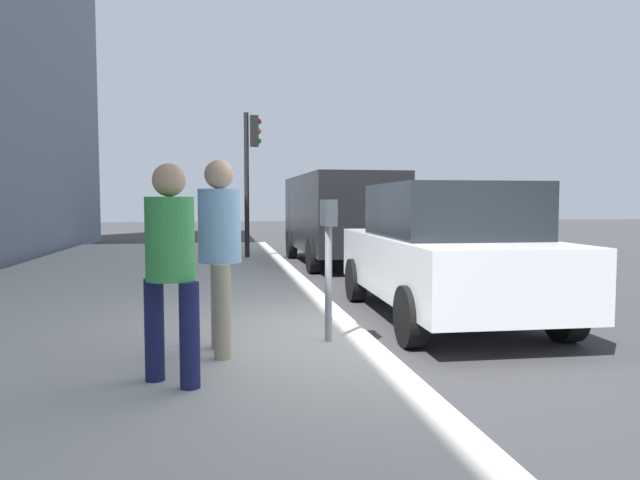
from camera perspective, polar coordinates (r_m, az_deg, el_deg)
The scene contains 8 objects.
ground_plane at distance 6.15m, azimuth 5.00°, elevation -10.65°, with size 80.00×80.00×0.00m, color #38383A.
sidewalk_slab at distance 6.11m, azimuth -23.82°, elevation -10.34°, with size 28.00×6.00×0.15m, color #B7B2A8.
parking_meter at distance 5.63m, azimuth 0.87°, elevation 0.05°, with size 0.36×0.12×1.41m.
pedestrian_at_meter at distance 5.25m, azimuth -9.99°, elevation -0.01°, with size 0.53×0.38×1.77m.
pedestrian_bystander at distance 4.43m, azimuth -14.73°, elevation -1.68°, with size 0.39×0.43×1.67m.
parked_sedan_near at distance 7.63m, azimuth 12.35°, elevation -1.09°, with size 4.46×2.08×1.77m.
parked_van_far at distance 14.05m, azimuth 1.92°, elevation 2.67°, with size 5.22×2.17×2.18m.
traffic_signal at distance 14.46m, azimuth -6.95°, elevation 7.91°, with size 0.24×0.44×3.60m.
Camera 1 is at (-5.75, 1.55, 1.54)m, focal length 32.03 mm.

